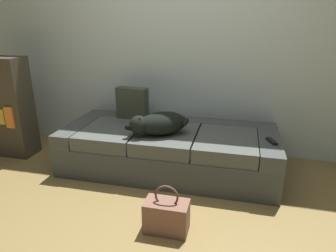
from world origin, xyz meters
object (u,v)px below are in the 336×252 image
at_px(couch, 169,149).
at_px(handbag, 167,216).
at_px(dog_dark, 158,124).
at_px(bookshelf, 5,107).
at_px(throw_pillow, 132,103).
at_px(tv_remote, 272,141).

relative_size(couch, handbag, 5.61).
distance_m(couch, dog_dark, 0.38).
relative_size(handbag, bookshelf, 0.34).
relative_size(throw_pillow, bookshelf, 0.31).
bearing_deg(tv_remote, couch, 151.75).
bearing_deg(dog_dark, tv_remote, 2.90).
relative_size(dog_dark, throw_pillow, 1.77).
relative_size(dog_dark, handbag, 1.59).
bearing_deg(bookshelf, dog_dark, -4.09).
height_order(dog_dark, bookshelf, bookshelf).
height_order(couch, bookshelf, bookshelf).
bearing_deg(couch, handbag, -77.83).
distance_m(tv_remote, throw_pillow, 1.50).
bearing_deg(throw_pillow, bookshelf, -167.87).
xyz_separation_m(dog_dark, tv_remote, (1.03, 0.05, -0.10)).
distance_m(dog_dark, tv_remote, 1.04).
bearing_deg(throw_pillow, tv_remote, -14.51).
height_order(throw_pillow, handbag, throw_pillow).
height_order(dog_dark, throw_pillow, throw_pillow).
bearing_deg(handbag, throw_pillow, 119.24).
bearing_deg(dog_dark, handbag, -71.00).
bearing_deg(tv_remote, bookshelf, 157.14).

